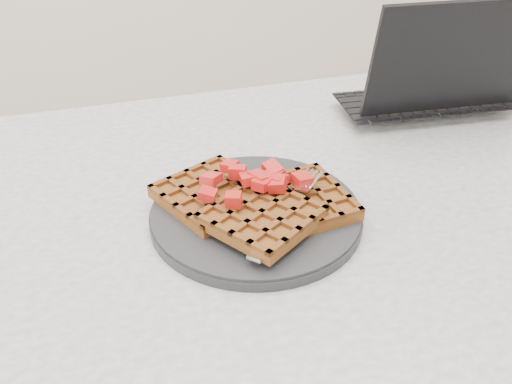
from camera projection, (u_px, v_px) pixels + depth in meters
The scene contains 6 objects.
table at pixel (310, 283), 0.77m from camera, with size 1.20×0.80×0.75m.
plate at pixel (256, 214), 0.69m from camera, with size 0.26×0.26×0.02m, color black.
waffles at pixel (257, 203), 0.68m from camera, with size 0.24×0.23×0.03m.
strawberry_pile at pixel (256, 182), 0.66m from camera, with size 0.15×0.15×0.02m, color #A40000, non-canonical shape.
fork at pixel (291, 214), 0.66m from camera, with size 0.02×0.18×0.02m, color silver, non-canonical shape.
laptop at pixel (425, 87), 0.94m from camera, with size 0.31×0.24×0.20m.
Camera 1 is at (-0.23, -0.53, 1.16)m, focal length 40.00 mm.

